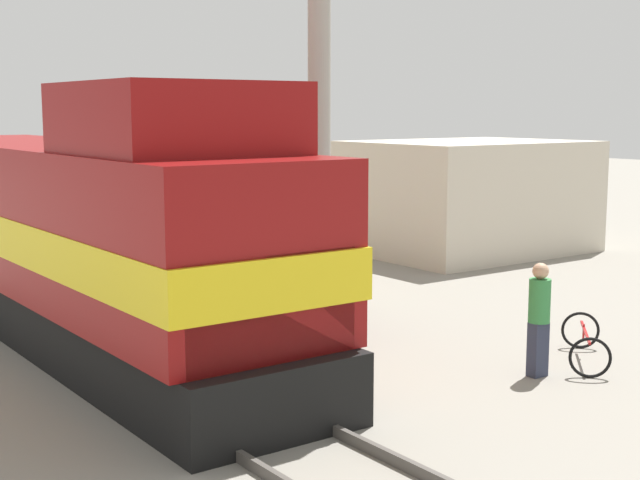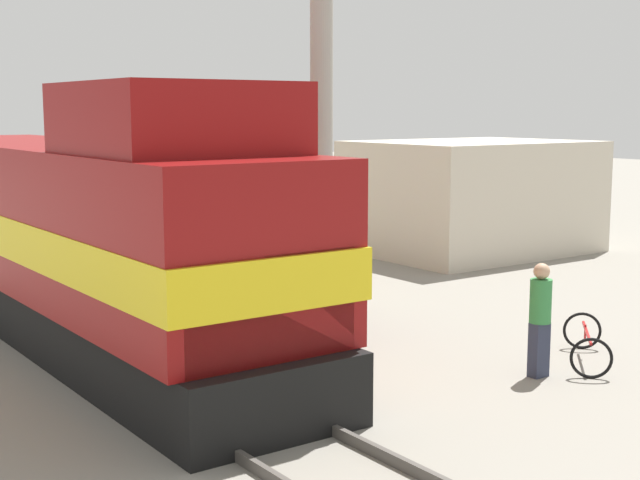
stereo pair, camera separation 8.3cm
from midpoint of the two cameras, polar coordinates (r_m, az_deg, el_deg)
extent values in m
plane|color=gray|center=(13.95, -9.63, -9.12)|extent=(120.00, 120.00, 0.00)
cube|color=#4C4742|center=(13.64, -12.37, -9.27)|extent=(0.08, 42.02, 0.15)
cube|color=#4C4742|center=(14.24, -7.02, -8.38)|extent=(0.08, 42.02, 0.15)
cube|color=black|center=(17.41, -15.57, -4.10)|extent=(2.70, 14.43, 1.00)
cube|color=maroon|center=(17.12, -15.80, 1.68)|extent=(2.93, 13.85, 2.52)
cube|color=yellow|center=(17.15, -15.77, 0.84)|extent=(2.97, 14.00, 0.70)
cube|color=yellow|center=(11.90, -5.75, -3.63)|extent=(2.49, 2.02, 1.39)
cube|color=maroon|center=(13.04, -9.44, 7.69)|extent=(2.76, 3.18, 1.01)
cylinder|color=#9E998E|center=(18.90, -0.18, 11.97)|extent=(0.48, 0.48, 10.71)
cylinder|color=#4C4C4C|center=(16.54, -0.38, -2.57)|extent=(0.05, 0.05, 2.06)
cone|color=#4C1E72|center=(16.39, -0.38, 0.61)|extent=(1.83, 1.83, 0.41)
cube|color=#595959|center=(21.37, -3.52, -0.36)|extent=(0.12, 0.12, 1.87)
cube|color=yellow|center=(21.19, -3.56, 3.84)|extent=(2.54, 0.08, 1.28)
sphere|color=#236028|center=(17.14, -2.56, -4.50)|extent=(0.71, 0.71, 0.71)
cube|color=#2D3347|center=(14.47, 13.61, -6.81)|extent=(0.30, 0.20, 0.87)
cylinder|color=#337F3F|center=(14.29, 13.71, -3.80)|extent=(0.34, 0.34, 0.69)
sphere|color=tan|center=(14.20, 13.78, -1.94)|extent=(0.25, 0.25, 0.25)
torus|color=black|center=(16.32, 16.19, -5.57)|extent=(0.48, 0.52, 0.66)
torus|color=black|center=(14.60, 16.75, -7.23)|extent=(0.48, 0.52, 0.66)
cube|color=#A51919|center=(15.42, 16.48, -5.68)|extent=(1.14, 1.06, 0.04)
cylinder|color=#A51919|center=(15.74, 16.37, -5.68)|extent=(0.04, 0.04, 0.27)
cube|color=beige|center=(26.65, 9.40, 2.77)|extent=(6.50, 4.92, 3.25)
camera|label=1|loc=(0.04, -90.20, -0.03)|focal=50.00mm
camera|label=2|loc=(0.04, 89.80, 0.03)|focal=50.00mm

